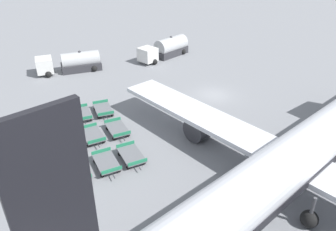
% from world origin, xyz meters
% --- Properties ---
extents(ground_plane, '(500.00, 500.00, 0.00)m').
position_xyz_m(ground_plane, '(0.00, 0.00, 0.00)').
color(ground_plane, gray).
extents(airplane, '(39.30, 45.09, 13.83)m').
position_xyz_m(airplane, '(16.37, -6.21, 3.29)').
color(airplane, silver).
rests_on(airplane, ground_plane).
extents(fuel_tanker_primary, '(5.13, 9.47, 2.98)m').
position_xyz_m(fuel_tanker_primary, '(-18.49, -10.97, 1.23)').
color(fuel_tanker_primary, white).
rests_on(fuel_tanker_primary, ground_plane).
extents(fuel_tanker_secondary, '(4.42, 9.83, 3.24)m').
position_xyz_m(fuel_tanker_secondary, '(-15.41, 3.96, 1.35)').
color(fuel_tanker_secondary, white).
rests_on(fuel_tanker_secondary, ground_plane).
extents(baggage_dolly_row_near_col_a, '(3.95, 2.43, 0.92)m').
position_xyz_m(baggage_dolly_row_near_col_a, '(-4.96, -18.29, 0.49)').
color(baggage_dolly_row_near_col_a, slate).
rests_on(baggage_dolly_row_near_col_a, ground_plane).
extents(baggage_dolly_row_near_col_b, '(3.95, 2.43, 0.92)m').
position_xyz_m(baggage_dolly_row_near_col_b, '(-0.06, -19.14, 0.49)').
color(baggage_dolly_row_near_col_b, slate).
rests_on(baggage_dolly_row_near_col_b, ground_plane).
extents(baggage_dolly_row_near_col_c, '(3.94, 2.22, 0.92)m').
position_xyz_m(baggage_dolly_row_near_col_c, '(4.59, -20.25, 0.49)').
color(baggage_dolly_row_near_col_c, slate).
rests_on(baggage_dolly_row_near_col_c, ground_plane).
extents(baggage_dolly_row_mid_a_col_a, '(3.95, 2.50, 0.92)m').
position_xyz_m(baggage_dolly_row_mid_a_col_a, '(-4.42, -15.84, 0.49)').
color(baggage_dolly_row_mid_a_col_a, slate).
rests_on(baggage_dolly_row_mid_a_col_a, ground_plane).
extents(baggage_dolly_row_mid_a_col_b, '(3.94, 2.25, 0.92)m').
position_xyz_m(baggage_dolly_row_mid_a_col_b, '(0.30, -16.75, 0.49)').
color(baggage_dolly_row_mid_a_col_b, slate).
rests_on(baggage_dolly_row_mid_a_col_b, ground_plane).
extents(baggage_dolly_row_mid_a_col_c, '(3.95, 2.29, 0.92)m').
position_xyz_m(baggage_dolly_row_mid_a_col_c, '(5.11, -17.70, 0.49)').
color(baggage_dolly_row_mid_a_col_c, slate).
rests_on(baggage_dolly_row_mid_a_col_c, ground_plane).
extents(baggage_dolly_row_mid_b_col_a, '(3.95, 2.53, 0.92)m').
position_xyz_m(baggage_dolly_row_mid_b_col_a, '(-3.99, -13.44, 0.49)').
color(baggage_dolly_row_mid_b_col_a, slate).
rests_on(baggage_dolly_row_mid_b_col_a, ground_plane).
extents(baggage_dolly_row_mid_b_col_b, '(3.95, 2.32, 0.92)m').
position_xyz_m(baggage_dolly_row_mid_b_col_b, '(0.72, -14.22, 0.49)').
color(baggage_dolly_row_mid_b_col_b, slate).
rests_on(baggage_dolly_row_mid_b_col_b, ground_plane).
extents(baggage_dolly_row_mid_b_col_c, '(3.95, 2.30, 0.92)m').
position_xyz_m(baggage_dolly_row_mid_b_col_c, '(5.48, -15.40, 0.49)').
color(baggage_dolly_row_mid_b_col_c, slate).
rests_on(baggage_dolly_row_mid_b_col_c, ground_plane).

